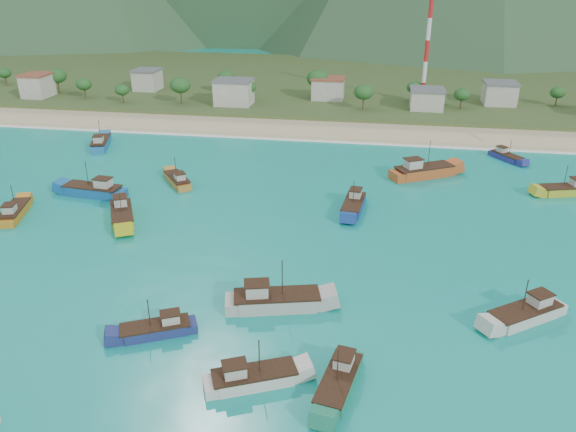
% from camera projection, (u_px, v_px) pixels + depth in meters
% --- Properties ---
extents(ground, '(600.00, 600.00, 0.00)m').
position_uv_depth(ground, '(252.00, 291.00, 74.20)').
color(ground, '#0C8A84').
rests_on(ground, ground).
extents(beach, '(400.00, 18.00, 1.20)m').
position_uv_depth(beach, '(320.00, 130.00, 145.16)').
color(beach, beige).
rests_on(beach, ground).
extents(land, '(400.00, 110.00, 2.40)m').
position_uv_depth(land, '(339.00, 84.00, 199.95)').
color(land, '#385123').
rests_on(land, ground).
extents(surf_line, '(400.00, 2.50, 0.08)m').
position_uv_depth(surf_line, '(315.00, 141.00, 136.63)').
color(surf_line, white).
rests_on(surf_line, ground).
extents(village, '(208.87, 23.83, 7.51)m').
position_uv_depth(village, '(377.00, 94.00, 162.62)').
color(village, beige).
rests_on(village, ground).
extents(vegetation, '(277.28, 25.49, 8.80)m').
position_uv_depth(vegetation, '(318.00, 90.00, 165.28)').
color(vegetation, '#235623').
rests_on(vegetation, ground).
extents(radio_tower, '(1.20, 1.20, 35.74)m').
position_uv_depth(radio_tower, '(428.00, 40.00, 159.10)').
color(radio_tower, red).
rests_on(radio_tower, ground).
extents(boat_0, '(12.39, 4.86, 7.13)m').
position_uv_depth(boat_0, '(94.00, 191.00, 104.12)').
color(boat_0, '#13569A').
rests_on(boat_0, ground).
extents(boat_1, '(6.47, 11.52, 6.53)m').
position_uv_depth(boat_1, '(101.00, 144.00, 131.68)').
color(boat_1, '#1D68A0').
rests_on(boat_1, ground).
extents(boat_2, '(4.06, 10.67, 6.16)m').
position_uv_depth(boat_2, '(353.00, 206.00, 98.32)').
color(boat_2, navy).
rests_on(boat_2, ground).
extents(boat_5, '(5.52, 10.26, 5.81)m').
position_uv_depth(boat_5, '(15.00, 213.00, 95.76)').
color(boat_5, '#C1761C').
rests_on(boat_5, ground).
extents(boat_6, '(10.43, 8.68, 6.25)m').
position_uv_depth(boat_6, '(526.00, 314.00, 67.98)').
color(boat_6, beige).
rests_on(boat_6, ground).
extents(boat_14, '(6.90, 8.42, 5.02)m').
position_uv_depth(boat_14, '(506.00, 157.00, 123.35)').
color(boat_14, navy).
rests_on(boat_14, ground).
extents(boat_15, '(10.08, 6.62, 5.77)m').
position_uv_depth(boat_15, '(253.00, 379.00, 57.61)').
color(boat_15, beige).
rests_on(boat_15, ground).
extents(boat_16, '(8.11, 11.59, 6.68)m').
position_uv_depth(boat_16, '(122.00, 215.00, 94.45)').
color(boat_16, gold).
rests_on(boat_16, ground).
extents(boat_18, '(4.67, 10.13, 5.77)m').
position_uv_depth(boat_18, '(339.00, 383.00, 57.10)').
color(boat_18, '#1F7C5B').
rests_on(boat_18, ground).
extents(boat_19, '(7.93, 9.31, 5.62)m').
position_uv_depth(boat_19, '(178.00, 181.00, 109.79)').
color(boat_19, '#B2742D').
rests_on(boat_19, ground).
extents(boat_21, '(13.59, 10.07, 7.91)m').
position_uv_depth(boat_21, '(423.00, 172.00, 113.22)').
color(boat_21, '#B94E21').
rests_on(boat_21, ground).
extents(boat_22, '(10.92, 5.82, 6.19)m').
position_uv_depth(boat_22, '(567.00, 191.00, 104.82)').
color(boat_22, gold).
rests_on(boat_22, ground).
extents(boat_25, '(12.60, 6.43, 7.14)m').
position_uv_depth(boat_25, '(275.00, 301.00, 70.29)').
color(boat_25, '#B1ABA0').
rests_on(boat_25, ground).
extents(boat_26, '(9.21, 6.27, 5.29)m').
position_uv_depth(boat_26, '(157.00, 330.00, 65.37)').
color(boat_26, navy).
rests_on(boat_26, ground).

